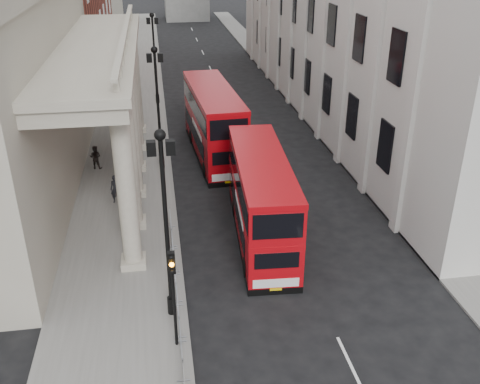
{
  "coord_description": "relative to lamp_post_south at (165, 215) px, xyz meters",
  "views": [
    {
      "loc": [
        -0.59,
        -14.66,
        14.86
      ],
      "look_at": [
        3.31,
        9.98,
        2.74
      ],
      "focal_mm": 40.0,
      "sensor_mm": 36.0,
      "label": 1
    }
  ],
  "objects": [
    {
      "name": "ground",
      "position": [
        0.6,
        -4.0,
        -4.91
      ],
      "size": [
        260.0,
        260.0,
        0.0
      ],
      "primitive_type": "plane",
      "color": "black",
      "rests_on": "ground"
    },
    {
      "name": "sidewalk_west",
      "position": [
        -2.4,
        26.0,
        -4.85
      ],
      "size": [
        6.0,
        140.0,
        0.12
      ],
      "primitive_type": "cube",
      "color": "slate",
      "rests_on": "ground"
    },
    {
      "name": "sidewalk_east",
      "position": [
        14.1,
        26.0,
        -4.85
      ],
      "size": [
        3.0,
        140.0,
        0.12
      ],
      "primitive_type": "cube",
      "color": "slate",
      "rests_on": "ground"
    },
    {
      "name": "kerb",
      "position": [
        0.55,
        26.0,
        -4.84
      ],
      "size": [
        0.2,
        140.0,
        0.14
      ],
      "primitive_type": "cube",
      "color": "slate",
      "rests_on": "ground"
    },
    {
      "name": "lamp_post_south",
      "position": [
        0.0,
        0.0,
        0.0
      ],
      "size": [
        1.05,
        0.44,
        8.32
      ],
      "color": "black",
      "rests_on": "sidewalk_west"
    },
    {
      "name": "lamp_post_mid",
      "position": [
        0.0,
        16.0,
        0.0
      ],
      "size": [
        1.05,
        0.44,
        8.32
      ],
      "color": "black",
      "rests_on": "sidewalk_west"
    },
    {
      "name": "lamp_post_north",
      "position": [
        0.0,
        32.0,
        0.0
      ],
      "size": [
        1.05,
        0.44,
        8.32
      ],
      "color": "black",
      "rests_on": "sidewalk_west"
    },
    {
      "name": "traffic_light",
      "position": [
        0.1,
        -2.02,
        -1.8
      ],
      "size": [
        0.28,
        0.33,
        4.3
      ],
      "color": "black",
      "rests_on": "sidewalk_west"
    },
    {
      "name": "crowd_barriers",
      "position": [
        0.25,
        -1.77,
        -4.24
      ],
      "size": [
        0.5,
        18.75,
        1.1
      ],
      "color": "gray",
      "rests_on": "sidewalk_west"
    },
    {
      "name": "bus_near",
      "position": [
        5.02,
        5.92,
        -2.53
      ],
      "size": [
        3.17,
        10.7,
        4.56
      ],
      "rotation": [
        0.0,
        0.0,
        -0.06
      ],
      "color": "#B2080F",
      "rests_on": "ground"
    },
    {
      "name": "bus_far",
      "position": [
        3.88,
        18.15,
        -2.31
      ],
      "size": [
        3.49,
        11.69,
        4.98
      ],
      "rotation": [
        0.0,
        0.0,
        0.06
      ],
      "color": "#A0070D",
      "rests_on": "ground"
    },
    {
      "name": "pedestrian_a",
      "position": [
        -2.86,
        11.09,
        -3.92
      ],
      "size": [
        0.67,
        0.48,
        1.73
      ],
      "primitive_type": "imported",
      "rotation": [
        0.0,
        0.0,
        -0.1
      ],
      "color": "black",
      "rests_on": "sidewalk_west"
    },
    {
      "name": "pedestrian_b",
      "position": [
        -4.51,
        16.6,
        -3.96
      ],
      "size": [
        0.93,
        0.81,
        1.65
      ],
      "primitive_type": "imported",
      "rotation": [
        0.0,
        0.0,
        2.89
      ],
      "color": "black",
      "rests_on": "sidewalk_west"
    },
    {
      "name": "pedestrian_c",
      "position": [
        -2.64,
        18.85,
        -4.0
      ],
      "size": [
        0.87,
        0.67,
        1.59
      ],
      "primitive_type": "imported",
      "rotation": [
        0.0,
        0.0,
        6.52
      ],
      "color": "black",
      "rests_on": "sidewalk_west"
    }
  ]
}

